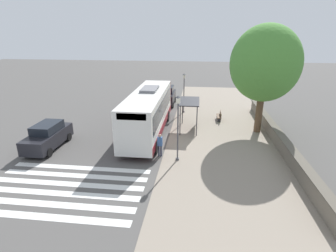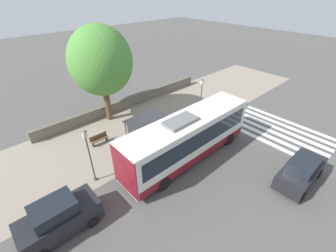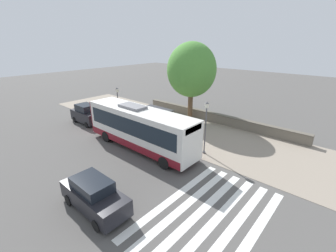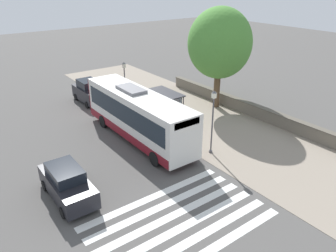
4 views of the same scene
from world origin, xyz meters
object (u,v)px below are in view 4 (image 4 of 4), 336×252
shade_tree (220,43)px  bus_shelter (167,97)px  bench (172,100)px  parked_car_behind_bus (89,92)px  street_lamp_far (125,81)px  parked_car_far_lane (67,183)px  street_lamp_near (213,117)px  bus (138,115)px  pedestrian (192,142)px

shade_tree → bus_shelter: bearing=1.4°
bench → parked_car_behind_bus: parked_car_behind_bus is taller
bench → street_lamp_far: (3.67, -2.28, 2.02)m
parked_car_far_lane → street_lamp_near: bearing=174.6°
parked_car_far_lane → bus: bearing=-150.9°
pedestrian → shade_tree: bearing=-143.6°
street_lamp_near → parked_car_behind_bus: 14.67m
pedestrian → shade_tree: size_ratio=0.18×
parked_car_behind_bus → pedestrian: bearing=95.1°
bench → parked_car_far_lane: (13.21, 8.05, 0.45)m
bus_shelter → street_lamp_near: street_lamp_near is taller
bus_shelter → parked_car_far_lane: bearing=26.1°
shade_tree → parked_car_behind_bus: shade_tree is taller
parked_car_behind_bus → street_lamp_near: bearing=100.0°
bus → pedestrian: bearing=110.4°
parked_car_behind_bus → parked_car_far_lane: 15.27m
parked_car_far_lane → parked_car_behind_bus: bearing=-118.5°
pedestrian → bus_shelter: bearing=-109.3°
bus → parked_car_far_lane: (6.94, 3.86, -1.04)m
bus_shelter → parked_car_behind_bus: bearing=-68.9°
parked_car_behind_bus → parked_car_far_lane: parked_car_behind_bus is taller
bench → pedestrian: bearing=61.2°
parked_car_far_lane → bench: bearing=-148.6°
street_lamp_far → bus: bearing=68.1°
bus_shelter → pedestrian: 6.04m
pedestrian → shade_tree: (-7.76, -5.73, 4.88)m
bench → street_lamp_near: bearing=69.3°
bench → parked_car_far_lane: 15.47m
street_lamp_near → shade_tree: (-6.48, -6.22, 3.19)m
bus → street_lamp_far: street_lamp_far is taller
bus_shelter → shade_tree: size_ratio=0.37×
street_lamp_near → street_lamp_far: street_lamp_near is taller
bus_shelter → street_lamp_near: size_ratio=0.73×
bench → parked_car_behind_bus: bearing=-42.2°
bus → bus_shelter: bearing=-160.2°
bus_shelter → shade_tree: 6.87m
bus → street_lamp_far: 6.99m
bus → street_lamp_near: 5.64m
bus → street_lamp_near: size_ratio=2.49×
bus_shelter → street_lamp_far: street_lamp_far is taller
bench → street_lamp_far: size_ratio=0.37×
street_lamp_near → shade_tree: 9.53m
parked_car_far_lane → bus_shelter: bearing=-153.9°
bus → pedestrian: (-1.60, 4.30, -0.99)m
shade_tree → street_lamp_far: bearing=-36.7°
bench → street_lamp_near: size_ratio=0.34×
street_lamp_far → shade_tree: size_ratio=0.47×
parked_car_behind_bus → street_lamp_far: bearing=126.0°
street_lamp_far → pedestrian: bearing=84.7°
street_lamp_near → parked_car_behind_bus: street_lamp_near is taller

